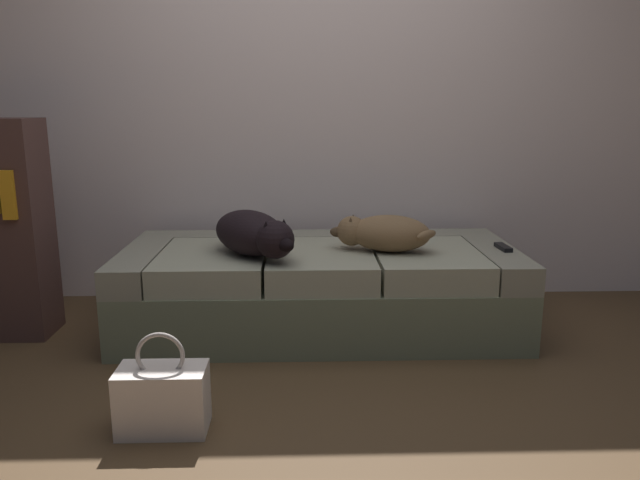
# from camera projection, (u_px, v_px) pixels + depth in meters

# --- Properties ---
(ground_plane) EXTENTS (10.00, 10.00, 0.00)m
(ground_plane) POSITION_uv_depth(u_px,v_px,m) (328.00, 419.00, 2.31)
(ground_plane) COLOR #523A24
(back_wall) EXTENTS (6.40, 0.10, 2.80)m
(back_wall) POSITION_uv_depth(u_px,v_px,m) (316.00, 63.00, 3.57)
(back_wall) COLOR silver
(back_wall) RESTS_ON ground
(couch) EXTENTS (2.03, 0.92, 0.44)m
(couch) POSITION_uv_depth(u_px,v_px,m) (320.00, 287.00, 3.22)
(couch) COLOR #6F765B
(couch) RESTS_ON ground
(dog_dark) EXTENTS (0.50, 0.59, 0.22)m
(dog_dark) POSITION_uv_depth(u_px,v_px,m) (254.00, 234.00, 2.97)
(dog_dark) COLOR black
(dog_dark) RESTS_ON couch
(dog_tan) EXTENTS (0.54, 0.32, 0.19)m
(dog_tan) POSITION_uv_depth(u_px,v_px,m) (383.00, 233.00, 3.07)
(dog_tan) COLOR brown
(dog_tan) RESTS_ON couch
(tv_remote) EXTENTS (0.05, 0.15, 0.02)m
(tv_remote) POSITION_uv_depth(u_px,v_px,m) (503.00, 247.00, 3.13)
(tv_remote) COLOR black
(tv_remote) RESTS_ON couch
(handbag) EXTENTS (0.32, 0.18, 0.38)m
(handbag) POSITION_uv_depth(u_px,v_px,m) (163.00, 398.00, 2.20)
(handbag) COLOR silver
(handbag) RESTS_ON ground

